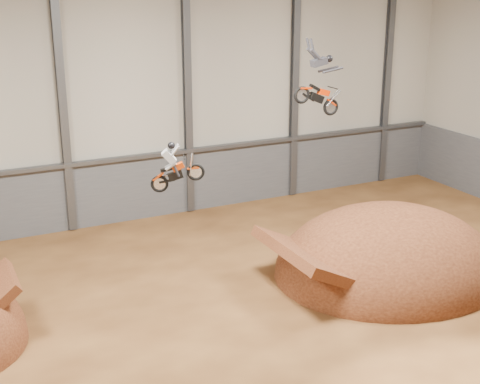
# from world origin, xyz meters

# --- Properties ---
(floor) EXTENTS (40.00, 40.00, 0.00)m
(floor) POSITION_xyz_m (0.00, 0.00, 0.00)
(floor) COLOR #4A2B13
(floor) RESTS_ON ground
(back_wall) EXTENTS (40.00, 0.10, 14.00)m
(back_wall) POSITION_xyz_m (0.00, 15.00, 7.00)
(back_wall) COLOR #B1AB9D
(back_wall) RESTS_ON ground
(lower_band_back) EXTENTS (39.80, 0.18, 3.50)m
(lower_band_back) POSITION_xyz_m (0.00, 14.90, 1.75)
(lower_band_back) COLOR #525459
(lower_band_back) RESTS_ON ground
(steel_rail) EXTENTS (39.80, 0.35, 0.20)m
(steel_rail) POSITION_xyz_m (0.00, 14.75, 3.55)
(steel_rail) COLOR #47494F
(steel_rail) RESTS_ON lower_band_back
(steel_column_2) EXTENTS (0.40, 0.36, 13.90)m
(steel_column_2) POSITION_xyz_m (-3.33, 14.80, 7.00)
(steel_column_2) COLOR #47494F
(steel_column_2) RESTS_ON ground
(steel_column_3) EXTENTS (0.40, 0.36, 13.90)m
(steel_column_3) POSITION_xyz_m (3.33, 14.80, 7.00)
(steel_column_3) COLOR #47494F
(steel_column_3) RESTS_ON ground
(steel_column_4) EXTENTS (0.40, 0.36, 13.90)m
(steel_column_4) POSITION_xyz_m (10.00, 14.80, 7.00)
(steel_column_4) COLOR #47494F
(steel_column_4) RESTS_ON ground
(steel_column_5) EXTENTS (0.40, 0.36, 13.90)m
(steel_column_5) POSITION_xyz_m (16.67, 14.80, 7.00)
(steel_column_5) COLOR #47494F
(steel_column_5) RESTS_ON ground
(landing_ramp) EXTENTS (10.43, 9.23, 6.02)m
(landing_ramp) POSITION_xyz_m (8.17, 3.23, 0.00)
(landing_ramp) COLOR #431F10
(landing_ramp) RESTS_ON ground
(fmx_rider_a) EXTENTS (2.58, 1.49, 2.33)m
(fmx_rider_a) POSITION_xyz_m (-1.54, 3.48, 6.30)
(fmx_rider_a) COLOR #C03907
(fmx_rider_b) EXTENTS (3.79, 0.94, 3.55)m
(fmx_rider_b) POSITION_xyz_m (5.00, 4.85, 8.73)
(fmx_rider_b) COLOR red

